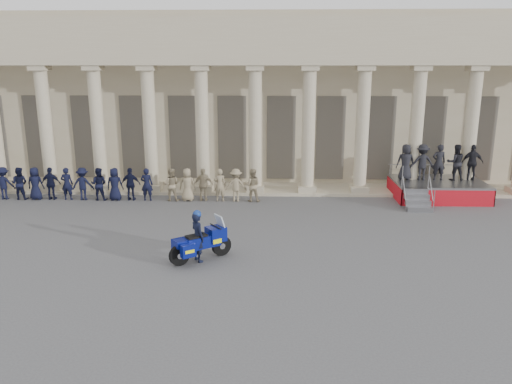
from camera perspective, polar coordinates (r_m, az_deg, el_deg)
name	(u,v)px	position (r m, az deg, el deg)	size (l,w,h in m)	color
ground	(210,250)	(17.67, -5.30, -6.67)	(90.00, 90.00, 0.00)	#48484B
building	(238,95)	(31.23, -2.06, 11.04)	(40.00, 12.50, 9.00)	tan
officer_rank	(77,184)	(25.37, -19.74, 0.89)	(17.30, 0.60, 1.57)	black
reviewing_stand	(437,169)	(25.63, 19.97, 2.45)	(4.26, 4.08, 2.61)	gray
motorcycle	(201,242)	(16.66, -6.28, -5.72)	(1.92, 1.61, 1.46)	black
rider	(198,236)	(16.52, -6.68, -5.00)	(0.68, 0.73, 1.76)	black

